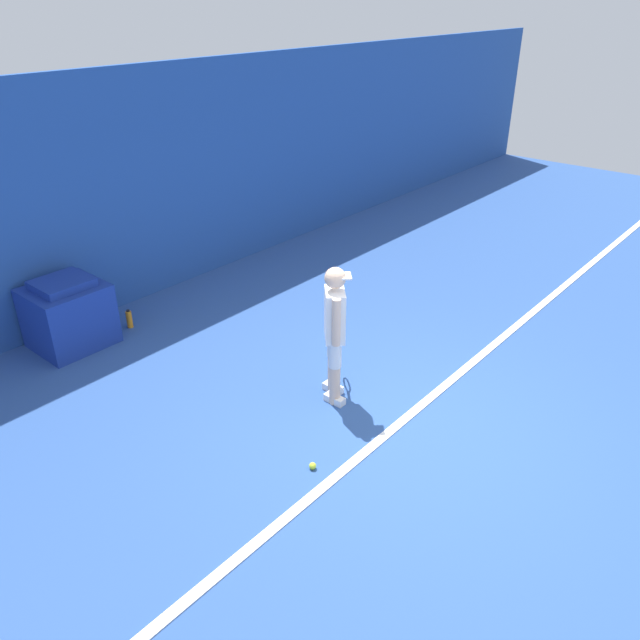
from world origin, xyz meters
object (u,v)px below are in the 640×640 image
object	(u,v)px
tennis_ball	(313,466)
covered_chair	(68,314)
water_bottle	(129,319)
tennis_player	(335,328)

from	to	relation	value
tennis_ball	covered_chair	size ratio (longest dim) A/B	0.08
covered_chair	water_bottle	size ratio (longest dim) A/B	3.50
tennis_ball	covered_chair	bearing A→B (deg)	92.79
tennis_player	water_bottle	xyz separation A→B (m)	(-0.52, 3.09, -0.73)
tennis_player	water_bottle	bearing A→B (deg)	56.11
tennis_player	tennis_ball	world-z (taller)	tennis_player
tennis_player	water_bottle	distance (m)	3.22
covered_chair	tennis_ball	bearing A→B (deg)	-87.21
tennis_player	covered_chair	distance (m)	3.51
tennis_ball	water_bottle	world-z (taller)	water_bottle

